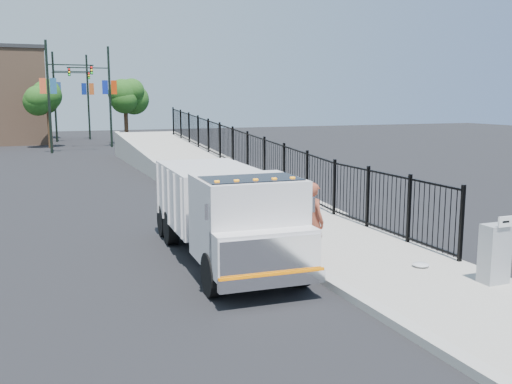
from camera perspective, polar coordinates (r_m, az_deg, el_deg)
name	(u,v)px	position (r m, az deg, el deg)	size (l,w,h in m)	color
ground	(289,260)	(14.25, 3.30, -6.81)	(120.00, 120.00, 0.00)	black
sidewalk	(403,271)	(13.54, 14.44, -7.70)	(3.55, 12.00, 0.12)	#9E998E
curb	(328,281)	(12.53, 7.25, -8.78)	(0.30, 12.00, 0.16)	#ADAAA3
ramp	(194,175)	(29.73, -6.22, 1.67)	(3.95, 24.00, 1.70)	#9E998E
iron_fence	(247,165)	(26.30, -0.86, 2.70)	(0.10, 28.00, 1.80)	black
truck	(225,208)	(13.89, -3.13, -1.62)	(2.55, 6.96, 2.35)	black
worker	(313,221)	(13.77, 5.69, -2.89)	(0.68, 0.45, 1.87)	brown
utility_cabinet	(495,254)	(13.01, 22.75, -5.72)	(0.55, 0.40, 1.25)	gray
arrow_sign	(505,222)	(12.69, 23.65, -2.73)	(0.35, 0.04, 0.22)	white
debris	(421,265)	(13.79, 16.14, -6.99)	(0.39, 0.39, 0.10)	silver
light_pole_0	(53,92)	(43.78, -19.64, 9.39)	(3.77, 0.22, 8.00)	black
light_pole_1	(106,93)	(47.91, -14.78, 9.57)	(3.78, 0.22, 8.00)	black
light_pole_2	(58,93)	(54.72, -19.18, 9.31)	(3.78, 0.22, 8.00)	black
light_pole_3	(85,94)	(57.64, -16.76, 9.41)	(3.77, 0.22, 8.00)	black
tree_0	(48,98)	(48.40, -20.07, 8.80)	(2.47, 2.47, 5.23)	#382314
tree_1	(125,98)	(51.36, -12.94, 9.13)	(2.46, 2.46, 5.23)	#382314
tree_2	(41,98)	(60.31, -20.72, 8.80)	(2.95, 2.95, 5.47)	#382314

